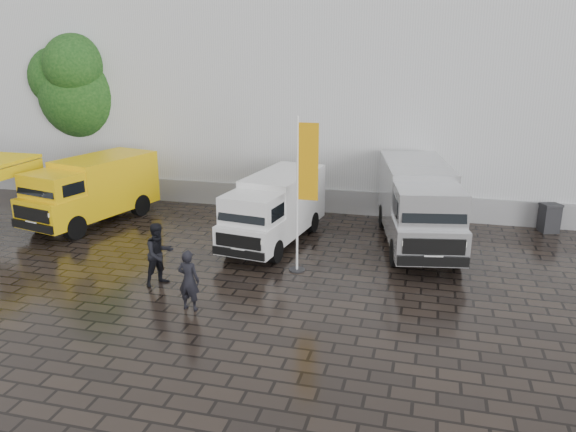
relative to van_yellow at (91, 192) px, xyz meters
name	(u,v)px	position (x,y,z in m)	size (l,w,h in m)	color
ground	(288,287)	(9.05, -4.14, -1.27)	(120.00, 120.00, 0.00)	black
exhibition_hall	(404,61)	(11.05, 11.86, 4.73)	(44.00, 16.00, 12.00)	silver
hall_plinth	(384,204)	(11.05, 3.81, -0.77)	(44.00, 0.15, 1.00)	gray
van_yellow	(91,192)	(0.00, 0.00, 0.00)	(2.11, 5.50, 2.54)	yellow
van_white	(275,211)	(7.60, -0.47, -0.08)	(1.83, 5.50, 2.38)	white
van_silver	(418,207)	(12.48, 0.56, 0.12)	(2.14, 6.43, 2.79)	silver
flagpole	(303,188)	(9.17, -2.81, 1.40)	(0.88, 0.50, 4.81)	black
tree	(85,88)	(-3.12, 4.93, 3.59)	(4.22, 4.26, 7.58)	black
wheelie_bin	(549,218)	(17.27, 3.32, -0.72)	(0.66, 0.66, 1.09)	black
person_front	(189,280)	(6.88, -6.16, -0.44)	(0.61, 0.40, 1.66)	black
person_tent	(159,254)	(5.36, -4.83, -0.33)	(0.91, 0.71, 1.87)	black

